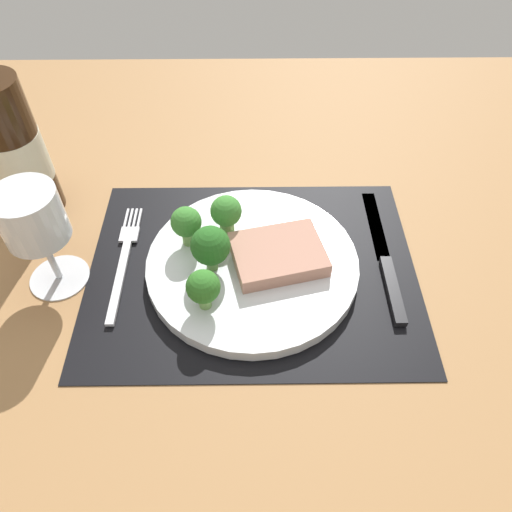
{
  "coord_description": "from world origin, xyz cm",
  "views": [
    {
      "loc": [
        -0.2,
        -39.35,
        47.52
      ],
      "look_at": [
        0.25,
        0.64,
        1.9
      ],
      "focal_mm": 34.3,
      "sensor_mm": 36.0,
      "label": 1
    }
  ],
  "objects_px": {
    "fork": "(125,259)",
    "plate": "(254,264)",
    "knife": "(387,262)",
    "steak": "(280,252)",
    "wine_glass": "(35,222)",
    "wine_bottle": "(15,148)"
  },
  "relations": [
    {
      "from": "fork",
      "to": "knife",
      "type": "relative_size",
      "value": 0.83
    },
    {
      "from": "wine_glass",
      "to": "knife",
      "type": "bearing_deg",
      "value": 2.23
    },
    {
      "from": "plate",
      "to": "wine_glass",
      "type": "xyz_separation_m",
      "value": [
        -0.24,
        -0.01,
        0.09
      ]
    },
    {
      "from": "knife",
      "to": "steak",
      "type": "bearing_deg",
      "value": 179.36
    },
    {
      "from": "wine_glass",
      "to": "fork",
      "type": "bearing_deg",
      "value": 18.03
    },
    {
      "from": "wine_bottle",
      "to": "steak",
      "type": "bearing_deg",
      "value": -19.44
    },
    {
      "from": "knife",
      "to": "wine_bottle",
      "type": "bearing_deg",
      "value": 164.69
    },
    {
      "from": "wine_bottle",
      "to": "wine_glass",
      "type": "xyz_separation_m",
      "value": [
        0.06,
        -0.13,
        -0.0
      ]
    },
    {
      "from": "fork",
      "to": "plate",
      "type": "bearing_deg",
      "value": -4.47
    },
    {
      "from": "steak",
      "to": "wine_glass",
      "type": "distance_m",
      "value": 0.28
    },
    {
      "from": "wine_bottle",
      "to": "wine_glass",
      "type": "relative_size",
      "value": 1.97
    },
    {
      "from": "plate",
      "to": "fork",
      "type": "height_order",
      "value": "plate"
    },
    {
      "from": "plate",
      "to": "knife",
      "type": "height_order",
      "value": "plate"
    },
    {
      "from": "fork",
      "to": "wine_bottle",
      "type": "xyz_separation_m",
      "value": [
        -0.14,
        0.11,
        0.09
      ]
    },
    {
      "from": "wine_bottle",
      "to": "knife",
      "type": "bearing_deg",
      "value": -13.81
    },
    {
      "from": "plate",
      "to": "knife",
      "type": "xyz_separation_m",
      "value": [
        0.17,
        0.01,
        -0.0
      ]
    },
    {
      "from": "fork",
      "to": "wine_bottle",
      "type": "relative_size",
      "value": 0.7
    },
    {
      "from": "steak",
      "to": "fork",
      "type": "relative_size",
      "value": 0.56
    },
    {
      "from": "wine_bottle",
      "to": "plate",
      "type": "bearing_deg",
      "value": -21.84
    },
    {
      "from": "steak",
      "to": "knife",
      "type": "height_order",
      "value": "steak"
    },
    {
      "from": "plate",
      "to": "wine_bottle",
      "type": "distance_m",
      "value": 0.34
    },
    {
      "from": "wine_glass",
      "to": "plate",
      "type": "bearing_deg",
      "value": 2.52
    }
  ]
}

